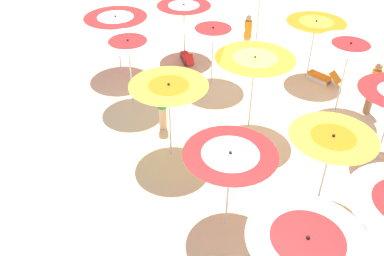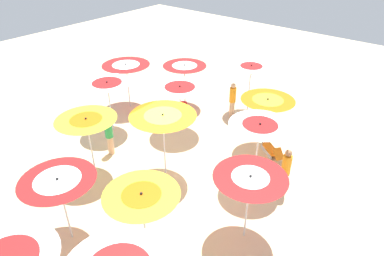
% 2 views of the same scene
% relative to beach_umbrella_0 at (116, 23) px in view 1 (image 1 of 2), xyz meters
% --- Properties ---
extents(ground, '(42.03, 42.03, 0.04)m').
position_rel_beach_umbrella_0_xyz_m(ground, '(2.77, 5.42, -1.98)').
color(ground, beige).
extents(beach_umbrella_0, '(2.23, 2.23, 2.24)m').
position_rel_beach_umbrella_0_xyz_m(beach_umbrella_0, '(0.00, 0.00, 0.00)').
color(beach_umbrella_0, silver).
rests_on(beach_umbrella_0, ground).
extents(beach_umbrella_1, '(2.00, 2.00, 2.32)m').
position_rel_beach_umbrella_0_xyz_m(beach_umbrella_1, '(1.99, 1.12, 0.13)').
color(beach_umbrella_1, silver).
rests_on(beach_umbrella_1, ground).
extents(beach_umbrella_2, '(2.05, 2.05, 2.34)m').
position_rel_beach_umbrella_0_xyz_m(beach_umbrella_2, '(4.37, 3.00, 0.12)').
color(beach_umbrella_2, silver).
rests_on(beach_umbrella_2, ground).
extents(beach_umbrella_3, '(2.02, 2.02, 2.21)m').
position_rel_beach_umbrella_0_xyz_m(beach_umbrella_3, '(6.63, 4.88, 0.04)').
color(beach_umbrella_3, silver).
rests_on(beach_umbrella_3, ground).
extents(beach_umbrella_4, '(2.04, 2.04, 2.33)m').
position_rel_beach_umbrella_0_xyz_m(beach_umbrella_4, '(8.66, 6.39, 0.10)').
color(beach_umbrella_4, silver).
rests_on(beach_umbrella_4, ground).
extents(beach_umbrella_5, '(2.05, 2.05, 2.16)m').
position_rel_beach_umbrella_0_xyz_m(beach_umbrella_5, '(-1.80, 2.06, -0.04)').
color(beach_umbrella_5, silver).
rests_on(beach_umbrella_5, ground).
extents(beach_umbrella_6, '(2.11, 2.11, 2.19)m').
position_rel_beach_umbrella_0_xyz_m(beach_umbrella_6, '(0.19, 3.49, -0.01)').
color(beach_umbrella_6, silver).
rests_on(beach_umbrella_6, ground).
extents(beach_umbrella_7, '(2.22, 2.22, 2.55)m').
position_rel_beach_umbrella_0_xyz_m(beach_umbrella_7, '(2.83, 5.06, 0.32)').
color(beach_umbrella_7, silver).
rests_on(beach_umbrella_7, ground).
extents(beach_umbrella_8, '(1.94, 1.94, 2.25)m').
position_rel_beach_umbrella_0_xyz_m(beach_umbrella_8, '(5.65, 7.00, 0.02)').
color(beach_umbrella_8, silver).
rests_on(beach_umbrella_8, ground).
extents(beach_umbrella_11, '(2.04, 2.04, 2.24)m').
position_rel_beach_umbrella_0_xyz_m(beach_umbrella_11, '(-0.94, 6.88, 0.05)').
color(beach_umbrella_11, silver).
rests_on(beach_umbrella_11, ground).
extents(beach_umbrella_12, '(2.00, 2.00, 2.48)m').
position_rel_beach_umbrella_0_xyz_m(beach_umbrella_12, '(1.22, 7.75, 0.25)').
color(beach_umbrella_12, silver).
rests_on(beach_umbrella_12, ground).
extents(lounger_0, '(1.04, 1.24, 0.55)m').
position_rel_beach_umbrella_0_xyz_m(lounger_0, '(-0.76, 7.40, -1.76)').
color(lounger_0, silver).
rests_on(lounger_0, ground).
extents(lounger_1, '(1.29, 0.81, 0.54)m').
position_rel_beach_umbrella_0_xyz_m(lounger_1, '(-1.26, 2.27, -1.77)').
color(lounger_1, '#333338').
rests_on(lounger_1, ground).
extents(beachgoer_0, '(0.30, 0.30, 1.71)m').
position_rel_beach_umbrella_0_xyz_m(beachgoer_0, '(-2.28, 4.50, -1.07)').
color(beachgoer_0, '#D8A87F').
rests_on(beachgoer_0, ground).
extents(beachgoer_1, '(0.30, 0.30, 1.77)m').
position_rel_beach_umbrella_0_xyz_m(beachgoer_1, '(1.04, 8.75, -1.03)').
color(beachgoer_1, '#A3704C').
rests_on(beachgoer_1, ground).
extents(beachgoer_2, '(0.30, 0.30, 1.65)m').
position_rel_beach_umbrella_0_xyz_m(beachgoer_2, '(3.18, 2.46, -1.10)').
color(beachgoer_2, '#D8A87F').
rests_on(beachgoer_2, ground).
extents(beach_ball, '(0.32, 0.32, 0.32)m').
position_rel_beach_umbrella_0_xyz_m(beach_ball, '(-2.61, -0.49, -1.81)').
color(beach_ball, red).
rests_on(beach_ball, ground).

